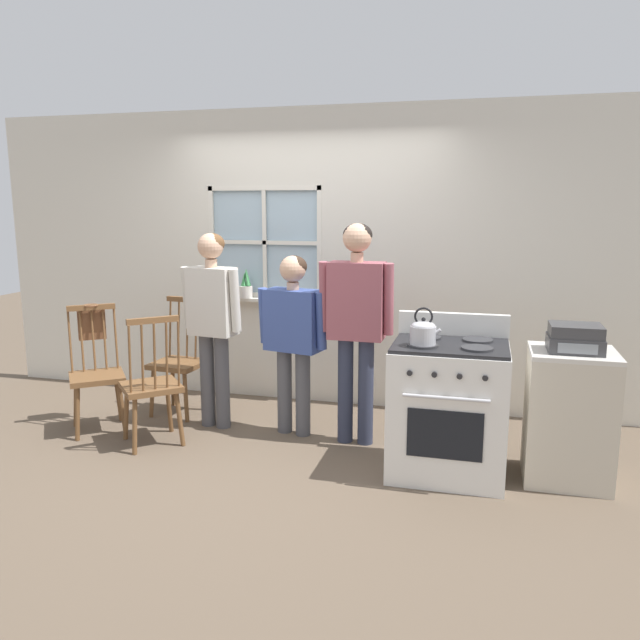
# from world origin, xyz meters

# --- Properties ---
(ground_plane) EXTENTS (16.00, 16.00, 0.00)m
(ground_plane) POSITION_xyz_m (0.00, 0.00, 0.00)
(ground_plane) COLOR brown
(wall_back) EXTENTS (6.40, 0.16, 2.70)m
(wall_back) POSITION_xyz_m (0.02, 1.40, 1.34)
(wall_back) COLOR silver
(wall_back) RESTS_ON ground_plane
(chair_by_window) EXTENTS (0.58, 0.57, 1.03)m
(chair_by_window) POSITION_xyz_m (-1.50, 0.17, 0.46)
(chair_by_window) COLOR brown
(chair_by_window) RESTS_ON ground_plane
(chair_near_wall) EXTENTS (0.46, 0.44, 1.03)m
(chair_near_wall) POSITION_xyz_m (-1.04, 0.73, 0.46)
(chair_near_wall) COLOR brown
(chair_near_wall) RESTS_ON ground_plane
(chair_center_cluster) EXTENTS (0.58, 0.58, 1.03)m
(chair_center_cluster) POSITION_xyz_m (-0.90, 0.00, 0.46)
(chair_center_cluster) COLOR brown
(chair_center_cluster) RESTS_ON ground_plane
(person_elderly_left) EXTENTS (0.54, 0.26, 1.62)m
(person_elderly_left) POSITION_xyz_m (-0.60, 0.49, 0.99)
(person_elderly_left) COLOR #4C4C51
(person_elderly_left) RESTS_ON ground_plane
(person_teen_center) EXTENTS (0.60, 0.30, 1.45)m
(person_teen_center) POSITION_xyz_m (0.09, 0.50, 0.89)
(person_teen_center) COLOR #4C4C51
(person_teen_center) RESTS_ON ground_plane
(person_adult_right) EXTENTS (0.57, 0.23, 1.71)m
(person_adult_right) POSITION_xyz_m (0.61, 0.44, 1.05)
(person_adult_right) COLOR #2D3347
(person_adult_right) RESTS_ON ground_plane
(stove) EXTENTS (0.78, 0.68, 1.08)m
(stove) POSITION_xyz_m (1.34, 0.05, 0.47)
(stove) COLOR white
(stove) RESTS_ON ground_plane
(kettle) EXTENTS (0.21, 0.17, 0.25)m
(kettle) POSITION_xyz_m (1.17, -0.08, 1.02)
(kettle) COLOR #B7B7BC
(kettle) RESTS_ON stove
(potted_plant) EXTENTS (0.13, 0.13, 0.29)m
(potted_plant) POSITION_xyz_m (-0.62, 1.31, 1.08)
(potted_plant) COLOR beige
(potted_plant) RESTS_ON wall_back
(handbag) EXTENTS (0.25, 0.25, 0.31)m
(handbag) POSITION_xyz_m (-1.64, 0.35, 0.86)
(handbag) COLOR brown
(handbag) RESTS_ON chair_by_window
(side_counter) EXTENTS (0.55, 0.50, 0.90)m
(side_counter) POSITION_xyz_m (2.13, 0.14, 0.45)
(side_counter) COLOR beige
(side_counter) RESTS_ON ground_plane
(stereo) EXTENTS (0.34, 0.29, 0.18)m
(stereo) POSITION_xyz_m (2.13, 0.12, 0.99)
(stereo) COLOR #38383A
(stereo) RESTS_ON side_counter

